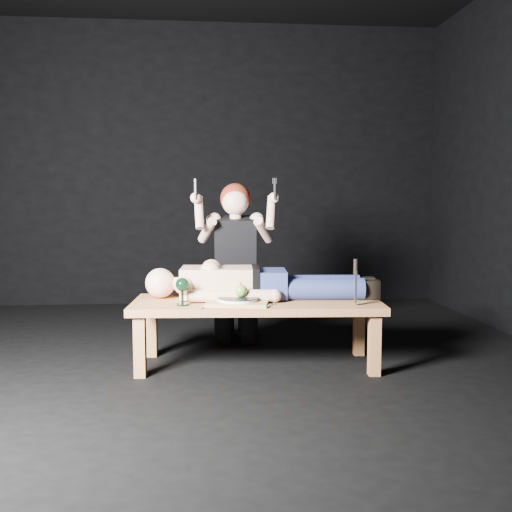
% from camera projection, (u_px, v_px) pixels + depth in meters
% --- Properties ---
extents(ground, '(5.00, 5.00, 0.00)m').
position_uv_depth(ground, '(214.00, 366.00, 4.05)').
color(ground, black).
rests_on(ground, ground).
extents(back_wall, '(5.00, 0.00, 5.00)m').
position_uv_depth(back_wall, '(208.00, 165.00, 6.38)').
color(back_wall, black).
rests_on(back_wall, ground).
extents(table, '(1.71, 0.74, 0.45)m').
position_uv_depth(table, '(257.00, 333.00, 4.04)').
color(table, '#B87943').
rests_on(table, ground).
extents(lying_man, '(1.71, 0.62, 0.26)m').
position_uv_depth(lying_man, '(264.00, 279.00, 4.12)').
color(lying_man, beige).
rests_on(lying_man, table).
extents(kneeling_woman, '(0.74, 0.82, 1.29)m').
position_uv_depth(kneeling_woman, '(236.00, 263.00, 4.58)').
color(kneeling_woman, black).
rests_on(kneeling_woman, ground).
extents(serving_tray, '(0.44, 0.35, 0.02)m').
position_uv_depth(serving_tray, '(238.00, 302.00, 3.88)').
color(serving_tray, tan).
rests_on(serving_tray, table).
extents(plate, '(0.31, 0.31, 0.02)m').
position_uv_depth(plate, '(238.00, 299.00, 3.88)').
color(plate, white).
rests_on(plate, serving_tray).
extents(apple, '(0.09, 0.09, 0.09)m').
position_uv_depth(apple, '(241.00, 291.00, 3.88)').
color(apple, '#528B2A').
rests_on(apple, plate).
extents(goblet, '(0.09, 0.09, 0.18)m').
position_uv_depth(goblet, '(182.00, 292.00, 3.83)').
color(goblet, black).
rests_on(goblet, table).
extents(fork_flat, '(0.07, 0.17, 0.01)m').
position_uv_depth(fork_flat, '(204.00, 306.00, 3.80)').
color(fork_flat, '#B2B2B7').
rests_on(fork_flat, table).
extents(knife_flat, '(0.09, 0.17, 0.01)m').
position_uv_depth(knife_flat, '(269.00, 306.00, 3.82)').
color(knife_flat, '#B2B2B7').
rests_on(knife_flat, table).
extents(spoon_flat, '(0.13, 0.14, 0.01)m').
position_uv_depth(spoon_flat, '(265.00, 303.00, 3.90)').
color(spoon_flat, '#B2B2B7').
rests_on(spoon_flat, table).
extents(carving_knife, '(0.04, 0.05, 0.30)m').
position_uv_depth(carving_knife, '(356.00, 282.00, 3.83)').
color(carving_knife, '#B2B2B7').
rests_on(carving_knife, table).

